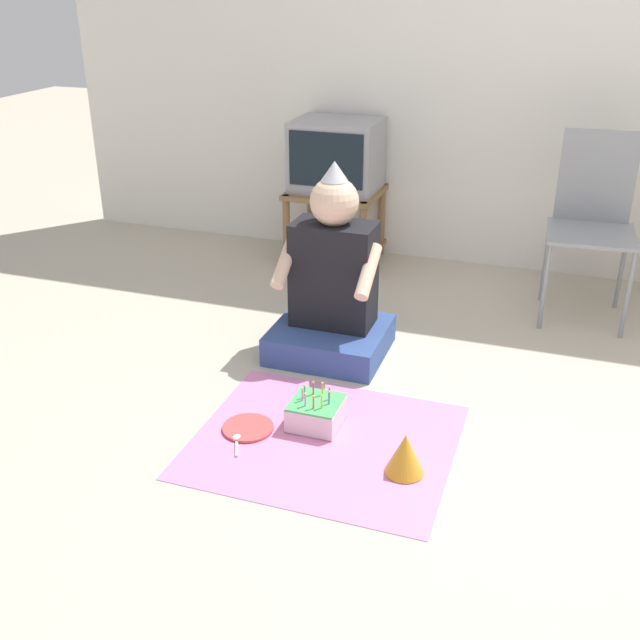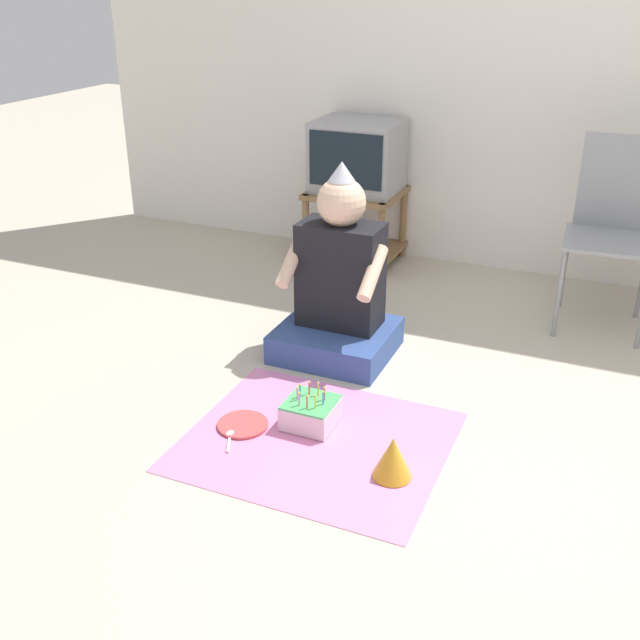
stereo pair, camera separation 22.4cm
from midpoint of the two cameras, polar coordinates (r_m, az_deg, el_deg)
The scene contains 11 objects.
ground_plane at distance 2.91m, azimuth 15.44°, elevation -11.75°, with size 16.00×16.00×0.00m, color #BCB29E.
wall_back at distance 4.58m, azimuth 22.07°, elevation 18.08°, with size 6.40×0.06×2.55m.
tv_stand at distance 4.75m, azimuth 4.09°, elevation 7.62°, with size 0.55×0.50×0.47m.
tv at distance 4.66m, azimuth 4.31°, elevation 12.37°, with size 0.51×0.42×0.42m.
folding_chair at distance 4.14m, azimuth 22.89°, elevation 7.00°, with size 0.46×0.46×0.96m.
person_seated at distance 3.56m, azimuth 3.24°, elevation 2.22°, with size 0.54×0.49×0.93m.
party_cloth at distance 3.01m, azimuth 1.91°, elevation -9.23°, with size 1.02×0.88×0.01m.
birthday_cake at distance 3.08m, azimuth 1.40°, elevation -7.08°, with size 0.20×0.20×0.17m.
party_hat_blue at distance 2.80m, azimuth 7.89°, elevation -10.36°, with size 0.15×0.15×0.16m.
paper_plate at distance 3.10m, azimuth -3.84°, elevation -7.98°, with size 0.21×0.21×0.01m.
plastic_spoon_near at distance 3.04m, azimuth -4.77°, elevation -8.84°, with size 0.07×0.14×0.01m.
Camera 2 is at (0.30, -2.31, 1.71)m, focal length 42.00 mm.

